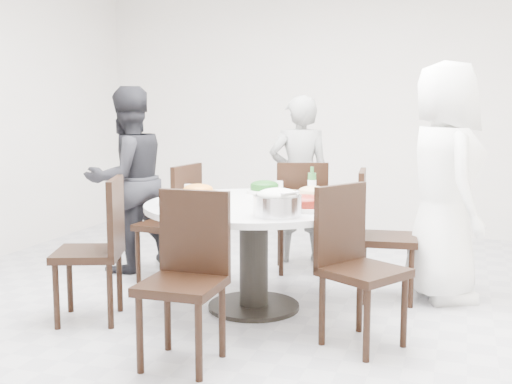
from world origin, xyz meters
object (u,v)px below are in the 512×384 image
(soup_bowl, at_px, (184,206))
(chair_s, at_px, (181,281))
(chair_ne, at_px, (387,236))
(diner_right, at_px, (444,182))
(dining_table, at_px, (254,256))
(chair_nw, at_px, (167,222))
(diner_middle, at_px, (300,179))
(rice_bowl, at_px, (277,206))
(chair_se, at_px, (364,268))
(beverage_bottle, at_px, (312,181))
(chair_n, at_px, (300,216))
(chair_sw, at_px, (88,250))
(diner_left, at_px, (128,179))

(soup_bowl, bearing_deg, chair_s, -67.03)
(chair_ne, distance_m, diner_right, 0.56)
(chair_s, bearing_deg, dining_table, 86.05)
(chair_nw, relative_size, diner_middle, 0.63)
(chair_s, height_order, rice_bowl, chair_s)
(chair_se, height_order, rice_bowl, chair_se)
(chair_nw, bearing_deg, dining_table, 68.42)
(chair_ne, bearing_deg, chair_nw, 84.31)
(chair_se, bearing_deg, soup_bowl, 122.27)
(chair_se, relative_size, beverage_bottle, 4.45)
(diner_right, height_order, beverage_bottle, diner_right)
(diner_right, height_order, diner_middle, diner_right)
(chair_nw, relative_size, rice_bowl, 3.21)
(chair_se, bearing_deg, chair_n, 57.74)
(chair_se, xyz_separation_m, diner_right, (0.40, 1.13, 0.39))
(chair_n, relative_size, chair_nw, 1.00)
(diner_middle, bearing_deg, chair_ne, 113.60)
(chair_sw, xyz_separation_m, diner_right, (2.19, 1.24, 0.39))
(beverage_bottle, bearing_deg, diner_middle, 109.57)
(diner_right, bearing_deg, rice_bowl, 116.32)
(chair_s, relative_size, rice_bowl, 3.21)
(dining_table, bearing_deg, chair_nw, 152.00)
(chair_nw, distance_m, diner_right, 2.17)
(chair_se, xyz_separation_m, diner_left, (-2.19, 1.13, 0.31))
(chair_sw, distance_m, soup_bowl, 0.73)
(dining_table, xyz_separation_m, chair_se, (0.83, -0.46, 0.10))
(chair_sw, height_order, rice_bowl, chair_sw)
(dining_table, height_order, rice_bowl, rice_bowl)
(chair_sw, bearing_deg, chair_n, 128.38)
(chair_ne, bearing_deg, beverage_bottle, 84.92)
(chair_nw, bearing_deg, chair_s, 34.94)
(chair_nw, bearing_deg, diner_right, 101.54)
(dining_table, height_order, diner_right, diner_right)
(chair_n, distance_m, rice_bowl, 1.59)
(chair_s, bearing_deg, chair_n, 86.40)
(chair_nw, distance_m, rice_bowl, 1.54)
(chair_n, distance_m, chair_s, 2.15)
(rice_bowl, bearing_deg, chair_s, -120.34)
(beverage_bottle, bearing_deg, chair_sw, -139.82)
(chair_s, distance_m, chair_se, 1.07)
(chair_sw, distance_m, chair_s, 1.02)
(chair_sw, distance_m, diner_middle, 2.21)
(soup_bowl, bearing_deg, diner_middle, 81.96)
(dining_table, bearing_deg, chair_se, -29.11)
(chair_ne, bearing_deg, chair_se, 172.01)
(rice_bowl, distance_m, beverage_bottle, 0.92)
(chair_s, xyz_separation_m, beverage_bottle, (0.36, 1.54, 0.38))
(diner_left, bearing_deg, beverage_bottle, 113.16)
(diner_left, bearing_deg, chair_ne, 115.14)
(rice_bowl, bearing_deg, chair_nw, 142.67)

